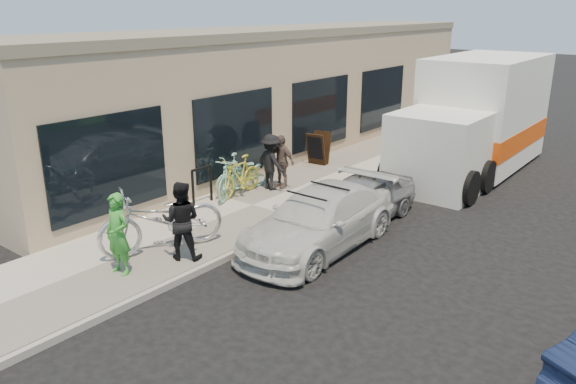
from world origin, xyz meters
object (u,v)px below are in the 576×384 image
Objects in this scene: bike_rack at (202,182)px; sedan_white at (319,220)px; woman_rider at (118,234)px; bystander_a at (271,162)px; sedan_silver at (361,199)px; tandem_bike at (162,220)px; cruiser_bike_b at (243,174)px; man_standing at (181,221)px; moving_truck at (476,121)px; sandwich_board at (318,148)px; bystander_b at (281,161)px; cruiser_bike_a at (231,176)px; cruiser_bike_c at (239,176)px.

sedan_white is (3.67, -0.08, -0.10)m from bike_rack.
woman_rider is 1.02× the size of bystander_a.
sedan_silver is 1.33× the size of tandem_bike.
woman_rider is 0.81× the size of cruiser_bike_b.
man_standing is (0.57, 0.02, 0.11)m from tandem_bike.
moving_truck is (0.23, 7.92, 0.90)m from sedan_white.
sedan_silver is 0.49× the size of moving_truck.
sedan_silver is (3.50, -3.13, -0.08)m from sandwich_board.
sedan_white is 2.97× the size of bystander_b.
bystander_b reaches higher than sandwich_board.
sandwich_board is 0.23× the size of sedan_white.
tandem_bike is 1.16m from woman_rider.
woman_rider is 0.86× the size of cruiser_bike_a.
man_standing is 4.69m from bystander_a.
moving_truck is 4.48× the size of man_standing.
man_standing is 4.96m from bystander_b.
cruiser_bike_c is at bearing 80.19° from bystander_a.
cruiser_bike_a is (-3.52, 0.96, 0.07)m from sedan_white.
man_standing reaches higher than bike_rack.
bystander_a is at bearing -104.06° from bystander_b.
bystander_b is at bearing -121.20° from moving_truck.
bike_rack is at bearing -93.03° from cruiser_bike_b.
moving_truck is (0.31, 6.12, 0.94)m from sedan_silver.
woman_rider is 5.21m from cruiser_bike_b.
cruiser_bike_a is (-3.44, -0.85, 0.11)m from sedan_silver.
cruiser_bike_c is (0.11, 0.20, -0.03)m from cruiser_bike_a.
woman_rider is 4.76m from cruiser_bike_a.
moving_truck is at bearing -109.13° from bystander_a.
moving_truck is at bearing 37.02° from cruiser_bike_a.
cruiser_bike_a is at bearing -165.98° from sedan_silver.
cruiser_bike_a reaches higher than cruiser_bike_c.
bike_rack is 2.90m from tandem_bike.
cruiser_bike_a is at bearing -86.25° from cruiser_bike_b.
bystander_b reaches higher than bike_rack.
moving_truck is at bearing -134.43° from man_standing.
sandwich_board is 3.98m from cruiser_bike_a.
moving_truck is 7.95m from cruiser_bike_a.
man_standing is at bearing -84.79° from cruiser_bike_a.
man_standing is at bearing 118.75° from bystander_a.
sedan_white is at bearing -60.88° from sandwich_board.
cruiser_bike_b is 1.31× the size of bystander_b.
sandwich_board is 0.55× the size of cruiser_bike_a.
sandwich_board is 0.66× the size of bystander_a.
tandem_bike reaches higher than sedan_silver.
moving_truck is at bearing 99.35° from tandem_bike.
cruiser_bike_c is (-3.33, -0.65, 0.08)m from sedan_silver.
bystander_a is (-0.91, 4.46, 0.08)m from tandem_bike.
moving_truck is 11.70m from woman_rider.
cruiser_bike_a is 1.21m from bystander_a.
woman_rider reaches higher than cruiser_bike_c.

